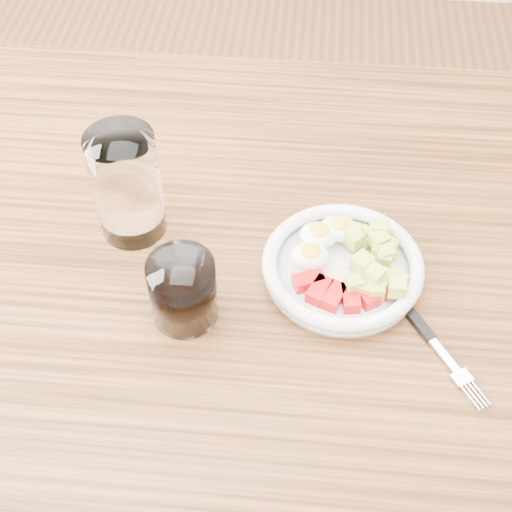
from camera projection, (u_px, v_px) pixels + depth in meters
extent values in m
plane|color=brown|center=(260.00, 512.00, 1.45)|extent=(4.00, 4.00, 0.00)
cube|color=brown|center=(263.00, 289.00, 0.87)|extent=(1.50, 0.90, 0.04)
cylinder|color=white|center=(342.00, 272.00, 0.86)|extent=(0.19, 0.19, 0.01)
torus|color=white|center=(343.00, 264.00, 0.85)|extent=(0.19, 0.19, 0.02)
cube|color=red|center=(308.00, 281.00, 0.83)|extent=(0.04, 0.03, 0.02)
cube|color=red|center=(319.00, 291.00, 0.82)|extent=(0.03, 0.04, 0.02)
cube|color=red|center=(334.00, 296.00, 0.82)|extent=(0.03, 0.04, 0.02)
cube|color=red|center=(350.00, 298.00, 0.82)|extent=(0.02, 0.04, 0.02)
cube|color=red|center=(365.00, 294.00, 0.82)|extent=(0.04, 0.04, 0.02)
cube|color=red|center=(377.00, 286.00, 0.83)|extent=(0.04, 0.03, 0.02)
ellipsoid|color=white|center=(318.00, 235.00, 0.86)|extent=(0.05, 0.04, 0.03)
ellipsoid|color=yellow|center=(319.00, 230.00, 0.86)|extent=(0.02, 0.02, 0.01)
ellipsoid|color=white|center=(338.00, 229.00, 0.87)|extent=(0.05, 0.04, 0.03)
ellipsoid|color=yellow|center=(339.00, 223.00, 0.86)|extent=(0.02, 0.02, 0.01)
ellipsoid|color=white|center=(310.00, 256.00, 0.84)|extent=(0.05, 0.04, 0.03)
ellipsoid|color=yellow|center=(310.00, 250.00, 0.83)|extent=(0.02, 0.02, 0.01)
cube|color=#C8CD4E|center=(383.00, 232.00, 0.87)|extent=(0.02, 0.02, 0.02)
cube|color=#C8CD4E|center=(365.00, 237.00, 0.87)|extent=(0.03, 0.03, 0.02)
cube|color=#C8CD4E|center=(385.00, 259.00, 0.84)|extent=(0.02, 0.02, 0.02)
cube|color=#C8CD4E|center=(361.00, 288.00, 0.82)|extent=(0.02, 0.02, 0.02)
cube|color=#C8CD4E|center=(385.00, 279.00, 0.82)|extent=(0.02, 0.02, 0.02)
cube|color=#C8CD4E|center=(381.00, 251.00, 0.85)|extent=(0.02, 0.02, 0.02)
cube|color=#C8CD4E|center=(352.00, 233.00, 0.86)|extent=(0.02, 0.02, 0.02)
cube|color=#C8CD4E|center=(354.00, 284.00, 0.81)|extent=(0.02, 0.02, 0.02)
cube|color=#C8CD4E|center=(375.00, 275.00, 0.81)|extent=(0.03, 0.03, 0.02)
cube|color=#C8CD4E|center=(387.00, 247.00, 0.86)|extent=(0.03, 0.03, 0.02)
cube|color=#C8CD4E|center=(386.00, 254.00, 0.84)|extent=(0.02, 0.02, 0.02)
cube|color=#C8CD4E|center=(379.00, 240.00, 0.85)|extent=(0.03, 0.03, 0.02)
cube|color=#C8CD4E|center=(374.00, 235.00, 0.86)|extent=(0.02, 0.02, 0.02)
cube|color=#C8CD4E|center=(354.00, 239.00, 0.86)|extent=(0.03, 0.03, 0.02)
cube|color=#C8CD4E|center=(379.00, 285.00, 0.82)|extent=(0.03, 0.03, 0.02)
cube|color=#C8CD4E|center=(382.00, 284.00, 0.82)|extent=(0.03, 0.03, 0.02)
cube|color=#C8CD4E|center=(379.00, 229.00, 0.86)|extent=(0.02, 0.02, 0.02)
cube|color=#C8CD4E|center=(380.00, 243.00, 0.86)|extent=(0.02, 0.02, 0.02)
cube|color=#C8CD4E|center=(396.00, 281.00, 0.83)|extent=(0.03, 0.03, 0.02)
cube|color=#C8CD4E|center=(362.00, 263.00, 0.83)|extent=(0.03, 0.03, 0.02)
cube|color=#C8CD4E|center=(375.00, 290.00, 0.81)|extent=(0.02, 0.02, 0.02)
cube|color=#C8CD4E|center=(397.00, 287.00, 0.81)|extent=(0.02, 0.02, 0.02)
cube|color=black|center=(409.00, 311.00, 0.82)|extent=(0.06, 0.08, 0.01)
cube|color=silver|center=(445.00, 357.00, 0.78)|extent=(0.04, 0.05, 0.00)
cube|color=silver|center=(462.00, 378.00, 0.76)|extent=(0.03, 0.02, 0.00)
cylinder|color=silver|center=(471.00, 398.00, 0.75)|extent=(0.02, 0.03, 0.00)
cylinder|color=silver|center=(474.00, 396.00, 0.75)|extent=(0.02, 0.03, 0.00)
cylinder|color=silver|center=(478.00, 395.00, 0.75)|extent=(0.02, 0.03, 0.00)
cylinder|color=silver|center=(481.00, 393.00, 0.75)|extent=(0.02, 0.03, 0.00)
cylinder|color=white|center=(127.00, 185.00, 0.85)|extent=(0.08, 0.08, 0.15)
cylinder|color=white|center=(183.00, 290.00, 0.79)|extent=(0.08, 0.08, 0.09)
cylinder|color=black|center=(183.00, 292.00, 0.79)|extent=(0.07, 0.07, 0.07)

